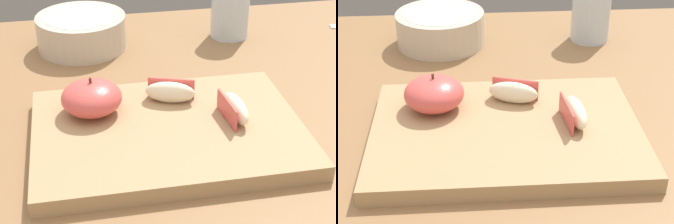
% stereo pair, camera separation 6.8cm
% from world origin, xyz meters
% --- Properties ---
extents(dining_table, '(1.31, 0.87, 0.78)m').
position_xyz_m(dining_table, '(0.00, 0.00, 0.67)').
color(dining_table, brown).
rests_on(dining_table, ground_plane).
extents(cutting_board, '(0.34, 0.24, 0.02)m').
position_xyz_m(cutting_board, '(-0.04, -0.02, 0.79)').
color(cutting_board, '#A37F56').
rests_on(cutting_board, dining_table).
extents(apple_half_skin_up, '(0.08, 0.08, 0.05)m').
position_xyz_m(apple_half_skin_up, '(-0.14, 0.03, 0.82)').
color(apple_half_skin_up, '#D14C47').
rests_on(apple_half_skin_up, cutting_board).
extents(apple_wedge_near_knife, '(0.03, 0.07, 0.03)m').
position_xyz_m(apple_wedge_near_knife, '(0.04, -0.02, 0.81)').
color(apple_wedge_near_knife, beige).
rests_on(apple_wedge_near_knife, cutting_board).
extents(apple_wedge_back, '(0.07, 0.04, 0.03)m').
position_xyz_m(apple_wedge_back, '(-0.03, 0.04, 0.81)').
color(apple_wedge_back, beige).
rests_on(apple_wedge_back, cutting_board).
extents(ceramic_fruit_bowl, '(0.15, 0.15, 0.06)m').
position_xyz_m(ceramic_fruit_bowl, '(-0.14, 0.29, 0.81)').
color(ceramic_fruit_bowl, '#BCB29E').
rests_on(ceramic_fruit_bowl, dining_table).
extents(drinking_glass_water, '(0.07, 0.07, 0.10)m').
position_xyz_m(drinking_glass_water, '(0.13, 0.29, 0.83)').
color(drinking_glass_water, silver).
rests_on(drinking_glass_water, dining_table).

